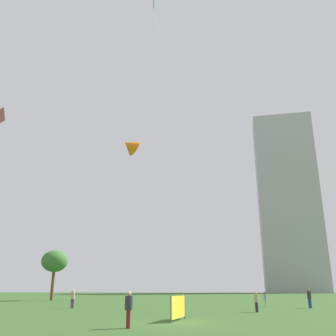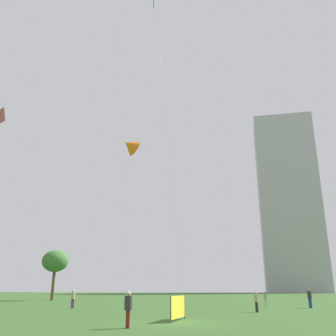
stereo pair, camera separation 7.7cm
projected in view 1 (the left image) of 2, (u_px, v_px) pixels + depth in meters
ground at (173, 323)px, 21.96m from camera, size 280.00×280.00×0.00m
person_standing_0 at (309, 297)px, 38.58m from camera, size 0.42×0.42×1.87m
person_standing_2 at (265, 298)px, 40.00m from camera, size 0.35×0.35×1.57m
person_standing_3 at (73, 297)px, 38.07m from camera, size 0.40×0.40×1.82m
person_standing_4 at (256, 300)px, 32.01m from camera, size 0.37×0.37×1.67m
person_standing_5 at (129, 307)px, 19.58m from camera, size 0.41×0.41×1.83m
kite_flying_3 at (130, 146)px, 58.51m from camera, size 3.78×4.18×24.86m
park_tree_0 at (55, 261)px, 62.74m from camera, size 4.37×4.37×8.06m
distant_highrise_0 at (288, 202)px, 159.49m from camera, size 25.52×19.68×74.32m
event_banner at (178, 307)px, 23.90m from camera, size 0.59×3.45×1.56m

